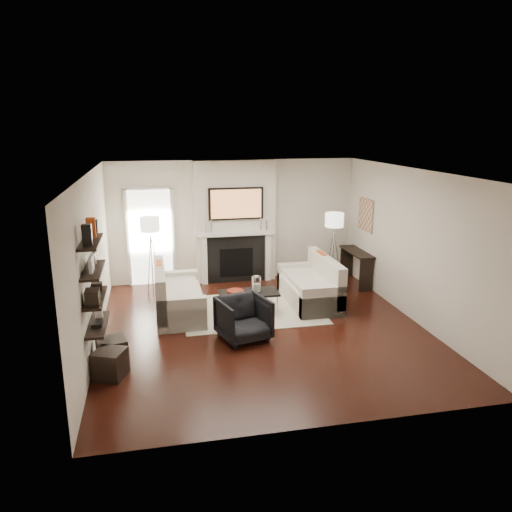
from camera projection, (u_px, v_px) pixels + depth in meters
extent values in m
plane|color=black|center=(263.00, 328.00, 8.68)|extent=(6.00, 6.00, 0.00)
plane|color=white|center=(264.00, 172.00, 7.99)|extent=(6.00, 6.00, 0.00)
plane|color=silver|center=(234.00, 221.00, 11.17)|extent=(5.50, 0.00, 5.50)
plane|color=silver|center=(323.00, 320.00, 5.50)|extent=(5.50, 0.00, 5.50)
plane|color=silver|center=(92.00, 262.00, 7.79)|extent=(0.00, 6.00, 6.00)
plane|color=silver|center=(414.00, 245.00, 8.88)|extent=(0.00, 6.00, 6.00)
cube|color=silver|center=(235.00, 222.00, 11.06)|extent=(1.80, 0.25, 2.70)
cube|color=black|center=(236.00, 259.00, 11.14)|extent=(1.30, 0.02, 1.04)
cube|color=black|center=(236.00, 262.00, 11.15)|extent=(0.75, 0.02, 0.65)
cube|color=white|center=(204.00, 260.00, 10.96)|extent=(0.12, 0.08, 1.10)
cube|color=white|center=(268.00, 257.00, 11.25)|extent=(0.12, 0.08, 1.10)
cube|color=white|center=(236.00, 234.00, 10.94)|extent=(1.70, 0.18, 0.07)
cube|color=black|center=(236.00, 204.00, 10.80)|extent=(1.20, 0.06, 0.70)
cube|color=#BF723F|center=(236.00, 204.00, 10.77)|extent=(1.10, 0.00, 0.62)
cylinder|color=silver|center=(211.00, 226.00, 10.79)|extent=(0.04, 0.04, 0.30)
cylinder|color=silver|center=(205.00, 228.00, 10.78)|extent=(0.04, 0.04, 0.24)
cylinder|color=silver|center=(261.00, 224.00, 11.01)|extent=(0.04, 0.04, 0.30)
cylinder|color=silver|center=(267.00, 225.00, 11.04)|extent=(0.04, 0.04, 0.24)
cube|color=white|center=(151.00, 238.00, 10.87)|extent=(0.90, 0.02, 2.10)
cube|color=white|center=(128.00, 239.00, 10.75)|extent=(0.06, 0.06, 2.16)
cube|color=white|center=(173.00, 237.00, 10.94)|extent=(0.06, 0.06, 2.16)
cube|color=white|center=(148.00, 188.00, 10.57)|extent=(1.02, 0.06, 0.06)
cube|color=#BEB59C|center=(251.00, 310.00, 9.53)|extent=(2.60, 2.00, 0.01)
cube|color=beige|center=(179.00, 303.00, 9.29)|extent=(0.85, 1.80, 0.42)
cube|color=beige|center=(160.00, 288.00, 9.14)|extent=(0.18, 1.80, 0.80)
cube|color=beige|center=(182.00, 315.00, 8.50)|extent=(0.85, 0.18, 0.60)
cube|color=beige|center=(177.00, 286.00, 10.03)|extent=(0.85, 0.18, 0.60)
cube|color=beige|center=(181.00, 290.00, 9.23)|extent=(0.63, 1.44, 0.10)
cube|color=#BD4717|center=(159.00, 273.00, 9.37)|extent=(0.10, 0.42, 0.42)
cube|color=black|center=(160.00, 283.00, 8.81)|extent=(0.10, 0.40, 0.40)
cube|color=beige|center=(309.00, 293.00, 9.88)|extent=(0.85, 1.80, 0.42)
cube|color=beige|center=(326.00, 276.00, 9.87)|extent=(0.18, 1.80, 0.80)
cube|color=beige|center=(323.00, 302.00, 9.09)|extent=(0.85, 0.18, 0.60)
cube|color=beige|center=(298.00, 277.00, 10.62)|extent=(0.85, 0.18, 0.60)
cube|color=beige|center=(307.00, 280.00, 9.80)|extent=(0.63, 1.44, 0.10)
cube|color=#BD4717|center=(321.00, 263.00, 10.10)|extent=(0.10, 0.42, 0.42)
cube|color=black|center=(331.00, 271.00, 9.53)|extent=(0.10, 0.40, 0.40)
cube|color=black|center=(248.00, 293.00, 9.28)|extent=(1.10, 0.55, 0.04)
cylinder|color=silver|center=(224.00, 310.00, 9.03)|extent=(0.02, 0.02, 0.38)
cylinder|color=silver|center=(277.00, 306.00, 9.23)|extent=(0.02, 0.02, 0.38)
cylinder|color=silver|center=(220.00, 302.00, 9.44)|extent=(0.02, 0.02, 0.38)
cylinder|color=silver|center=(272.00, 298.00, 9.64)|extent=(0.02, 0.02, 0.38)
cylinder|color=white|center=(256.00, 284.00, 9.27)|extent=(0.17, 0.17, 0.31)
cylinder|color=white|center=(256.00, 288.00, 9.29)|extent=(0.11, 0.11, 0.16)
cylinder|color=#9E301A|center=(235.00, 292.00, 9.22)|extent=(0.31, 0.31, 0.05)
imported|color=black|center=(244.00, 317.00, 8.16)|extent=(0.92, 0.89, 0.78)
cylinder|color=silver|center=(152.00, 264.00, 10.50)|extent=(0.02, 0.02, 1.20)
cylinder|color=white|center=(150.00, 224.00, 10.28)|extent=(0.40, 0.40, 0.30)
cylinder|color=silver|center=(157.00, 263.00, 10.52)|extent=(0.25, 0.02, 1.23)
cylinder|color=silver|center=(149.00, 263.00, 10.57)|extent=(0.14, 0.22, 1.23)
cylinder|color=silver|center=(149.00, 265.00, 10.39)|extent=(0.14, 0.22, 1.23)
cylinder|color=silver|center=(333.00, 258.00, 10.96)|extent=(0.02, 0.02, 1.20)
cylinder|color=white|center=(334.00, 220.00, 10.74)|extent=(0.40, 0.40, 0.30)
cylinder|color=silver|center=(338.00, 258.00, 10.98)|extent=(0.25, 0.02, 1.23)
cylinder|color=silver|center=(329.00, 257.00, 11.03)|extent=(0.14, 0.22, 1.23)
cylinder|color=silver|center=(332.00, 259.00, 10.85)|extent=(0.14, 0.22, 1.23)
cube|color=black|center=(357.00, 252.00, 10.95)|extent=(0.35, 1.20, 0.04)
cube|color=black|center=(366.00, 275.00, 10.52)|extent=(0.30, 0.04, 0.71)
cube|color=black|center=(347.00, 262.00, 11.57)|extent=(0.30, 0.04, 0.71)
cube|color=tan|center=(366.00, 215.00, 10.77)|extent=(0.03, 0.70, 0.70)
cube|color=black|center=(98.00, 325.00, 7.03)|extent=(0.25, 1.00, 0.03)
cube|color=black|center=(95.00, 298.00, 6.93)|extent=(0.25, 1.00, 0.04)
cube|color=black|center=(93.00, 270.00, 6.83)|extent=(0.25, 1.00, 0.04)
cube|color=black|center=(91.00, 242.00, 6.73)|extent=(0.25, 1.00, 0.04)
cube|color=black|center=(87.00, 235.00, 6.41)|extent=(0.12, 0.10, 0.28)
cube|color=#BD4717|center=(91.00, 228.00, 6.86)|extent=(0.12, 0.10, 0.28)
cube|color=white|center=(91.00, 263.00, 6.70)|extent=(0.04, 0.30, 0.22)
cube|color=black|center=(94.00, 259.00, 7.01)|extent=(0.04, 0.22, 0.18)
cube|color=black|center=(92.00, 297.00, 6.61)|extent=(0.18, 0.25, 0.20)
cube|color=black|center=(97.00, 287.00, 7.17)|extent=(0.15, 0.12, 0.12)
cube|color=black|center=(97.00, 324.00, 6.95)|extent=(0.14, 0.20, 0.05)
cube|color=white|center=(99.00, 311.00, 7.24)|extent=(0.10, 0.10, 0.18)
cylinder|color=black|center=(97.00, 229.00, 8.56)|extent=(0.04, 0.34, 0.34)
cylinder|color=white|center=(98.00, 229.00, 8.56)|extent=(0.01, 0.29, 0.29)
cube|color=black|center=(112.00, 352.00, 7.33)|extent=(0.49, 0.49, 0.40)
cube|color=black|center=(110.00, 364.00, 6.96)|extent=(0.52, 0.52, 0.40)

